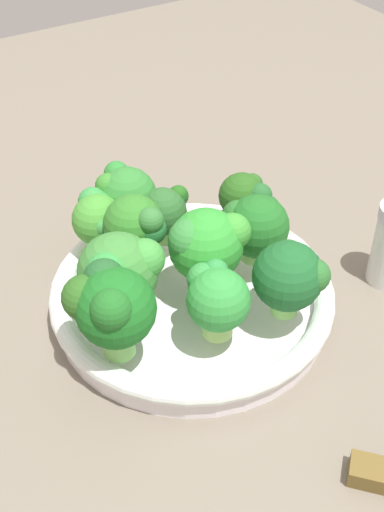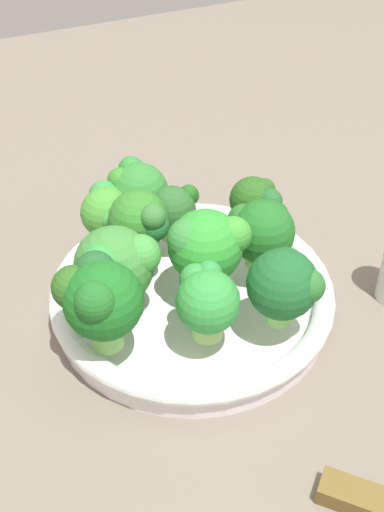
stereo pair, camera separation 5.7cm
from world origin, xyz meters
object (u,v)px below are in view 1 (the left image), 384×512
(broccoli_floret_8, at_px, (119,272))
(broccoli_floret_1, at_px, (126,195))
(broccoli_floret_0, at_px, (244,197))
(broccoli_floret_7, at_px, (99,218))
(broccoli_floret_2, at_px, (168,210))
(broccoli_floret_3, at_px, (256,225))
(broccoli_floret_5, at_px, (216,298))
(broccoli_floret_6, at_px, (290,274))
(broccoli_floret_4, at_px, (209,243))
(broccoli_floret_9, at_px, (136,226))
(broccoli_floret_10, at_px, (111,306))
(bowl, at_px, (192,296))

(broccoli_floret_8, bearing_deg, broccoli_floret_1, 60.49)
(broccoli_floret_0, height_order, broccoli_floret_7, same)
(broccoli_floret_2, height_order, broccoli_floret_3, broccoli_floret_3)
(broccoli_floret_5, xyz_separation_m, broccoli_floret_6, (0.06, -0.01, 0.00))
(broccoli_floret_4, xyz_separation_m, broccoli_floret_9, (-0.04, 0.05, 0.00))
(broccoli_floret_0, height_order, broccoli_floret_2, broccoli_floret_0)
(broccoli_floret_5, distance_m, broccoli_floret_10, 0.08)
(broccoli_floret_4, relative_size, broccoli_floret_9, 1.04)
(broccoli_floret_8, bearing_deg, bowl, -0.85)
(bowl, height_order, broccoli_floret_0, broccoli_floret_0)
(broccoli_floret_6, height_order, broccoli_floret_10, broccoli_floret_10)
(broccoli_floret_6, bearing_deg, broccoli_floret_8, 149.23)
(bowl, bearing_deg, broccoli_floret_10, -158.42)
(broccoli_floret_0, bearing_deg, broccoli_floret_6, -105.96)
(broccoli_floret_2, height_order, broccoli_floret_8, broccoli_floret_8)
(broccoli_floret_9, bearing_deg, broccoli_floret_3, -23.76)
(broccoli_floret_6, distance_m, broccoli_floret_8, 0.14)
(broccoli_floret_5, xyz_separation_m, broccoli_floret_7, (-0.03, 0.14, -0.00))
(broccoli_floret_4, bearing_deg, broccoli_floret_5, -116.65)
(broccoli_floret_6, bearing_deg, broccoli_floret_9, 124.76)
(broccoli_floret_3, height_order, broccoli_floret_9, broccoli_floret_9)
(broccoli_floret_4, distance_m, broccoli_floret_6, 0.07)
(broccoli_floret_1, relative_size, broccoli_floret_9, 0.93)
(bowl, height_order, broccoli_floret_6, broccoli_floret_6)
(broccoli_floret_4, height_order, broccoli_floret_7, broccoli_floret_4)
(broccoli_floret_0, distance_m, broccoli_floret_10, 0.19)
(broccoli_floret_5, height_order, broccoli_floret_8, broccoli_floret_8)
(bowl, xyz_separation_m, broccoli_floret_9, (-0.03, 0.04, 0.06))
(broccoli_floret_0, distance_m, broccoli_floret_4, 0.08)
(broccoli_floret_1, relative_size, broccoli_floret_3, 1.04)
(broccoli_floret_0, height_order, broccoli_floret_8, broccoli_floret_8)
(broccoli_floret_10, bearing_deg, broccoli_floret_9, 51.82)
(broccoli_floret_4, bearing_deg, broccoli_floret_8, 174.17)
(broccoli_floret_0, xyz_separation_m, broccoli_floret_10, (-0.17, -0.08, 0.01))
(bowl, height_order, broccoli_floret_1, broccoli_floret_1)
(broccoli_floret_8, bearing_deg, broccoli_floret_4, -5.83)
(broccoli_floret_4, distance_m, broccoli_floret_9, 0.07)
(broccoli_floret_2, relative_size, broccoli_floret_9, 0.76)
(broccoli_floret_5, bearing_deg, broccoli_floret_3, 36.89)
(broccoli_floret_5, bearing_deg, broccoli_floret_6, -9.30)
(broccoli_floret_3, bearing_deg, broccoli_floret_0, 70.08)
(broccoli_floret_3, xyz_separation_m, broccoli_floret_9, (-0.10, 0.04, 0.01))
(broccoli_floret_7, bearing_deg, broccoli_floret_10, -110.87)
(broccoli_floret_3, height_order, broccoli_floret_10, broccoli_floret_10)
(bowl, height_order, broccoli_floret_3, broccoli_floret_3)
(broccoli_floret_5, bearing_deg, broccoli_floret_4, 63.35)
(bowl, distance_m, broccoli_floret_3, 0.08)
(broccoli_floret_3, bearing_deg, broccoli_floret_1, 129.99)
(broccoli_floret_10, bearing_deg, broccoli_floret_7, 69.13)
(broccoli_floret_0, relative_size, broccoli_floret_3, 0.94)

